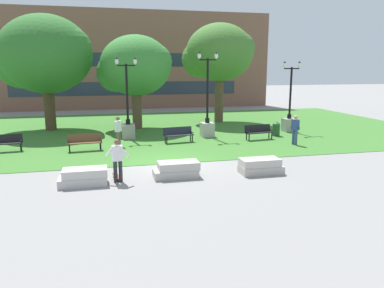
# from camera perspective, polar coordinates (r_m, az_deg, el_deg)

# --- Properties ---
(ground_plane) EXTENTS (140.00, 140.00, 0.00)m
(ground_plane) POSITION_cam_1_polar(r_m,az_deg,el_deg) (17.46, -3.46, -3.07)
(ground_plane) COLOR gray
(grass_lawn) EXTENTS (40.00, 20.00, 0.02)m
(grass_lawn) POSITION_cam_1_polar(r_m,az_deg,el_deg) (27.16, -7.14, 2.19)
(grass_lawn) COLOR #3D752D
(grass_lawn) RESTS_ON ground
(concrete_block_center) EXTENTS (1.82, 0.90, 0.64)m
(concrete_block_center) POSITION_cam_1_polar(r_m,az_deg,el_deg) (14.93, -16.14, -4.86)
(concrete_block_center) COLOR #BCB7B2
(concrete_block_center) RESTS_ON ground
(concrete_block_left) EXTENTS (1.86, 0.90, 0.64)m
(concrete_block_left) POSITION_cam_1_polar(r_m,az_deg,el_deg) (15.36, -2.32, -3.94)
(concrete_block_left) COLOR #B2ADA3
(concrete_block_left) RESTS_ON ground
(concrete_block_right) EXTENTS (1.80, 0.90, 0.64)m
(concrete_block_right) POSITION_cam_1_polar(r_m,az_deg,el_deg) (16.14, 10.38, -3.34)
(concrete_block_right) COLOR #B2ADA3
(concrete_block_right) RESTS_ON ground
(person_skateboarder) EXTENTS (0.94, 0.42, 1.71)m
(person_skateboarder) POSITION_cam_1_polar(r_m,az_deg,el_deg) (14.80, -11.29, -2.11)
(person_skateboarder) COLOR #28282D
(person_skateboarder) RESTS_ON ground
(skateboard) EXTENTS (0.36, 1.04, 0.14)m
(skateboard) POSITION_cam_1_polar(r_m,az_deg,el_deg) (15.46, -11.37, -4.91)
(skateboard) COLOR maroon
(skateboard) RESTS_ON ground
(park_bench_near_left) EXTENTS (1.86, 0.77, 0.90)m
(park_bench_near_left) POSITION_cam_1_polar(r_m,az_deg,el_deg) (22.29, -2.12, 1.58)
(park_bench_near_left) COLOR #1E232D
(park_bench_near_left) RESTS_ON grass_lawn
(park_bench_near_right) EXTENTS (1.85, 0.76, 0.90)m
(park_bench_near_right) POSITION_cam_1_polar(r_m,az_deg,el_deg) (23.53, 10.10, 1.94)
(park_bench_near_right) COLOR black
(park_bench_near_right) RESTS_ON grass_lawn
(park_bench_far_left) EXTENTS (1.85, 0.74, 0.90)m
(park_bench_far_left) POSITION_cam_1_polar(r_m,az_deg,el_deg) (22.17, -26.71, 0.28)
(park_bench_far_left) COLOR black
(park_bench_far_left) RESTS_ON grass_lawn
(park_bench_far_right) EXTENTS (1.84, 0.68, 0.90)m
(park_bench_far_right) POSITION_cam_1_polar(r_m,az_deg,el_deg) (20.85, -16.03, 0.43)
(park_bench_far_right) COLOR brown
(park_bench_far_right) RESTS_ON grass_lawn
(lamp_post_center) EXTENTS (1.32, 0.80, 5.01)m
(lamp_post_center) POSITION_cam_1_polar(r_m,az_deg,el_deg) (23.80, -9.72, 3.28)
(lamp_post_center) COLOR gray
(lamp_post_center) RESTS_ON grass_lawn
(lamp_post_left) EXTENTS (1.32, 0.80, 4.81)m
(lamp_post_left) POSITION_cam_1_polar(r_m,az_deg,el_deg) (26.89, 14.60, 3.95)
(lamp_post_left) COLOR gray
(lamp_post_left) RESTS_ON grass_lawn
(lamp_post_right) EXTENTS (1.32, 0.80, 5.35)m
(lamp_post_right) POSITION_cam_1_polar(r_m,az_deg,el_deg) (24.08, 2.34, 3.68)
(lamp_post_right) COLOR #ADA89E
(lamp_post_right) RESTS_ON grass_lawn
(tree_near_left) EXTENTS (5.61, 5.34, 7.84)m
(tree_near_left) POSITION_cam_1_polar(r_m,az_deg,el_deg) (30.67, 4.09, 13.61)
(tree_near_left) COLOR brown
(tree_near_left) RESTS_ON grass_lawn
(tree_near_right) EXTENTS (5.26, 5.01, 6.65)m
(tree_near_right) POSITION_cam_1_polar(r_m,az_deg,el_deg) (27.36, -8.69, 11.59)
(tree_near_right) COLOR brown
(tree_near_right) RESTS_ON grass_lawn
(tree_far_right) EXTENTS (6.62, 6.31, 7.96)m
(tree_far_right) POSITION_cam_1_polar(r_m,az_deg,el_deg) (28.33, -21.57, 12.46)
(tree_far_right) COLOR #4C3823
(tree_far_right) RESTS_ON grass_lawn
(trash_bin) EXTENTS (0.49, 0.49, 0.96)m
(trash_bin) POSITION_cam_1_polar(r_m,az_deg,el_deg) (24.99, 12.70, 2.32)
(trash_bin) COLOR #234C28
(trash_bin) RESTS_ON grass_lawn
(person_bystander_near_lawn) EXTENTS (0.41, 0.58, 1.71)m
(person_bystander_near_lawn) POSITION_cam_1_polar(r_m,az_deg,el_deg) (21.35, -11.19, 2.13)
(person_bystander_near_lawn) COLOR brown
(person_bystander_near_lawn) RESTS_ON grass_lawn
(person_bystander_far_lawn) EXTENTS (0.37, 0.60, 1.71)m
(person_bystander_far_lawn) POSITION_cam_1_polar(r_m,az_deg,el_deg) (22.32, 15.45, 2.34)
(person_bystander_far_lawn) COLOR #384C7A
(person_bystander_far_lawn) RESTS_ON grass_lawn
(building_facade_distant) EXTENTS (31.66, 1.03, 10.32)m
(building_facade_distant) POSITION_cam_1_polar(r_m,az_deg,el_deg) (41.24, -9.84, 12.48)
(building_facade_distant) COLOR brown
(building_facade_distant) RESTS_ON ground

